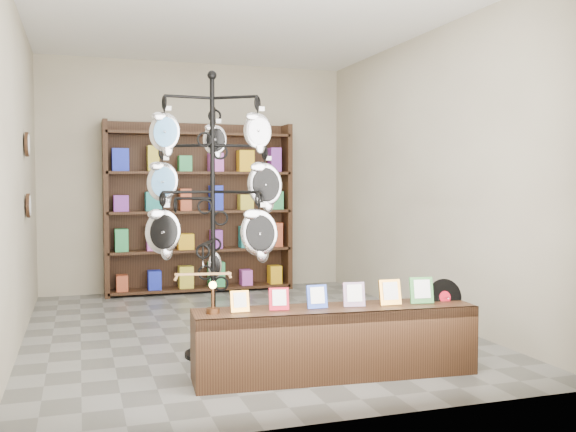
% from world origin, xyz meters
% --- Properties ---
extents(ground, '(5.00, 5.00, 0.00)m').
position_xyz_m(ground, '(0.00, 0.00, 0.00)').
color(ground, slate).
rests_on(ground, ground).
extents(room_envelope, '(5.00, 5.00, 5.00)m').
position_xyz_m(room_envelope, '(0.00, 0.00, 1.85)').
color(room_envelope, '#B6AD92').
rests_on(room_envelope, ground).
extents(display_tree, '(1.23, 1.19, 2.33)m').
position_xyz_m(display_tree, '(-0.46, -0.83, 1.35)').
color(display_tree, black).
rests_on(display_tree, ground).
extents(front_shelf, '(2.11, 0.59, 0.74)m').
position_xyz_m(front_shelf, '(0.28, -1.66, 0.26)').
color(front_shelf, black).
rests_on(front_shelf, ground).
extents(back_shelving, '(2.42, 0.36, 2.20)m').
position_xyz_m(back_shelving, '(0.00, 2.30, 1.03)').
color(back_shelving, black).
rests_on(back_shelving, ground).
extents(wall_clocks, '(0.03, 0.24, 0.84)m').
position_xyz_m(wall_clocks, '(-1.97, 0.80, 1.50)').
color(wall_clocks, black).
rests_on(wall_clocks, ground).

